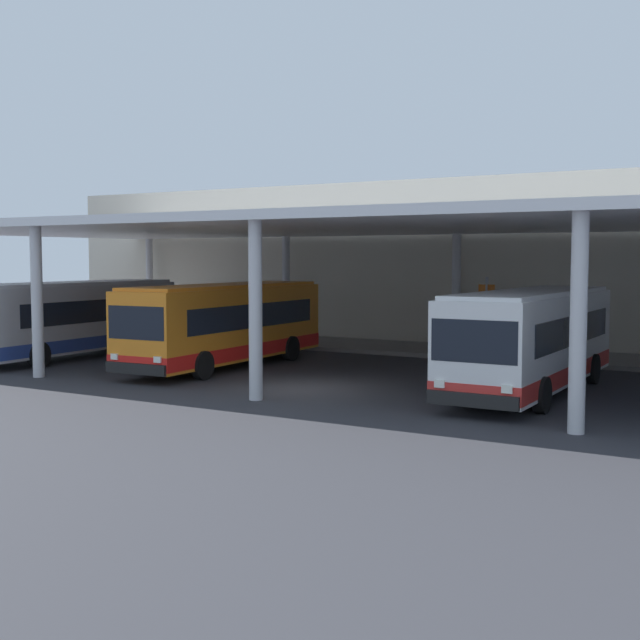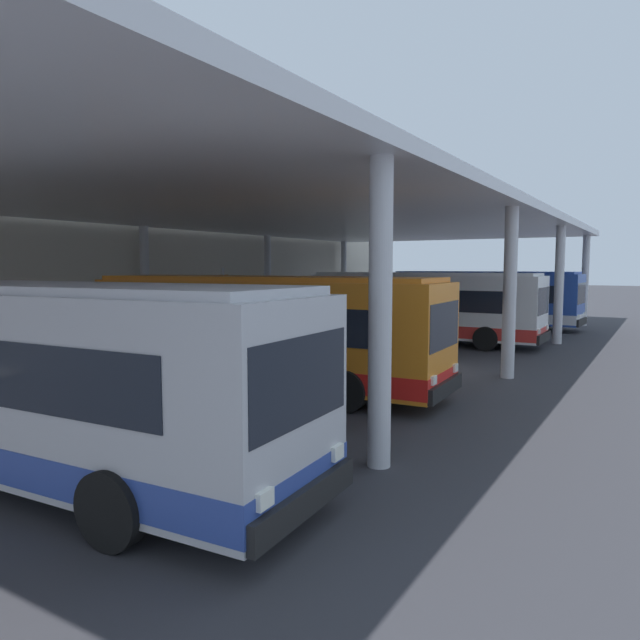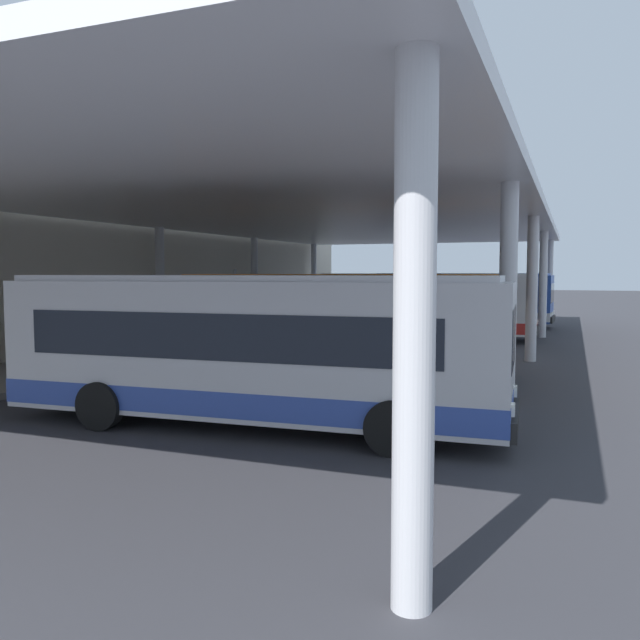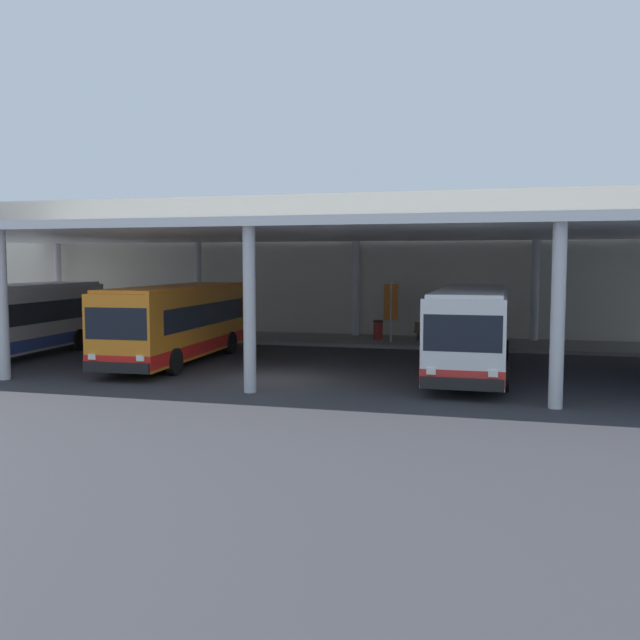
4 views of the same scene
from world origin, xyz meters
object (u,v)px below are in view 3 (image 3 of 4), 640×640
at_px(trash_bin, 211,327).
at_px(bus_far_bay, 461,298).
at_px(bus_nearest_bay, 252,348).
at_px(bus_second_bay, 339,322).
at_px(bus_middle_bay, 424,305).
at_px(banner_sign, 236,299).
at_px(bench_waiting, 239,323).

bearing_deg(trash_bin, bus_far_bay, -35.16).
height_order(bus_nearest_bay, trash_bin, bus_nearest_bay).
relative_size(bus_second_bay, bus_middle_bay, 1.01).
distance_m(bus_second_bay, banner_sign, 10.96).
distance_m(trash_bin, banner_sign, 1.75).
height_order(bus_middle_bay, bench_waiting, bus_middle_bay).
bearing_deg(bus_nearest_bay, bus_far_bay, 0.20).
bearing_deg(bench_waiting, trash_bin, -179.73).
bearing_deg(bench_waiting, bus_middle_bay, -75.47).
height_order(trash_bin, banner_sign, banner_sign).
bearing_deg(banner_sign, bus_far_bay, -34.22).
height_order(bench_waiting, banner_sign, banner_sign).
xyz_separation_m(bus_far_bay, banner_sign, (-12.56, 8.54, 0.32)).
xyz_separation_m(bus_second_bay, bench_waiting, (9.53, 8.79, -0.99)).
bearing_deg(trash_bin, bus_second_bay, -127.67).
height_order(bus_middle_bay, trash_bin, bus_middle_bay).
bearing_deg(bus_second_bay, bus_far_bay, -1.79).
height_order(bus_middle_bay, bus_far_bay, same).
relative_size(bench_waiting, trash_bin, 1.84).
height_order(bus_second_bay, bus_far_bay, same).
xyz_separation_m(bus_second_bay, trash_bin, (6.78, 8.78, -0.98)).
bearing_deg(bench_waiting, bus_second_bay, -137.31).
xyz_separation_m(trash_bin, banner_sign, (0.79, -0.86, 1.30)).
distance_m(bus_nearest_bay, banner_sign, 17.23).
bearing_deg(bench_waiting, bus_nearest_bay, -150.57).
relative_size(bus_nearest_bay, bus_far_bay, 1.00).
bearing_deg(bus_far_bay, bus_middle_bay, 176.73).
height_order(bench_waiting, trash_bin, trash_bin).
xyz_separation_m(bus_nearest_bay, bus_second_bay, (7.34, 0.72, 0.00)).
xyz_separation_m(bus_nearest_bay, banner_sign, (14.91, 8.64, 0.32)).
xyz_separation_m(bus_far_bay, trash_bin, (-13.36, 9.41, -0.98)).
bearing_deg(banner_sign, bus_nearest_bay, -149.91).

